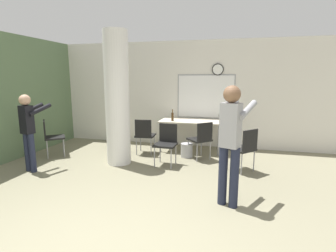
# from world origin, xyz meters

# --- Properties ---
(wall_back) EXTENTS (8.00, 0.15, 2.80)m
(wall_back) POSITION_xyz_m (0.01, 5.06, 1.40)
(wall_back) COLOR silver
(wall_back) RESTS_ON ground_plane
(support_pillar) EXTENTS (0.51, 0.51, 2.80)m
(support_pillar) POSITION_xyz_m (-1.05, 3.11, 1.40)
(support_pillar) COLOR white
(support_pillar) RESTS_ON ground_plane
(folding_table) EXTENTS (1.55, 0.77, 0.78)m
(folding_table) POSITION_xyz_m (0.31, 4.50, 0.72)
(folding_table) COLOR beige
(folding_table) RESTS_ON ground_plane
(bottle_on_table) EXTENTS (0.06, 0.06, 0.29)m
(bottle_on_table) POSITION_xyz_m (-0.13, 4.32, 0.89)
(bottle_on_table) COLOR #4C3319
(bottle_on_table) RESTS_ON folding_table
(waste_bin) EXTENTS (0.28, 0.28, 0.32)m
(waste_bin) POSITION_xyz_m (0.31, 3.91, 0.16)
(waste_bin) COLOR #B2B2B7
(waste_bin) RESTS_ON ground_plane
(chair_by_left_wall) EXTENTS (0.62, 0.62, 0.87)m
(chair_by_left_wall) POSITION_xyz_m (-2.79, 3.18, 0.51)
(chair_by_left_wall) COLOR black
(chair_by_left_wall) RESTS_ON ground_plane
(chair_table_front) EXTENTS (0.46, 0.46, 0.87)m
(chair_table_front) POSITION_xyz_m (-0.02, 3.26, 0.51)
(chair_table_front) COLOR black
(chair_table_front) RESTS_ON ground_plane
(chair_table_left) EXTENTS (0.47, 0.47, 0.87)m
(chair_table_left) POSITION_xyz_m (-0.72, 3.88, 0.51)
(chair_table_left) COLOR black
(chair_table_left) RESTS_ON ground_plane
(chair_table_right) EXTENTS (0.62, 0.62, 0.87)m
(chair_table_right) POSITION_xyz_m (0.66, 3.79, 0.51)
(chair_table_right) COLOR black
(chair_table_right) RESTS_ON ground_plane
(chair_mid_room) EXTENTS (0.62, 0.62, 0.87)m
(chair_mid_room) POSITION_xyz_m (1.58, 3.20, 0.51)
(chair_mid_room) COLOR black
(chair_mid_room) RESTS_ON ground_plane
(person_watching_back) EXTENTS (0.44, 0.60, 1.53)m
(person_watching_back) POSITION_xyz_m (-2.52, 2.21, 0.90)
(person_watching_back) COLOR #1E2338
(person_watching_back) RESTS_ON ground_plane
(person_playing_side) EXTENTS (0.56, 0.72, 1.74)m
(person_playing_side) POSITION_xyz_m (1.32, 1.72, 1.02)
(person_playing_side) COLOR #1E2338
(person_playing_side) RESTS_ON ground_plane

